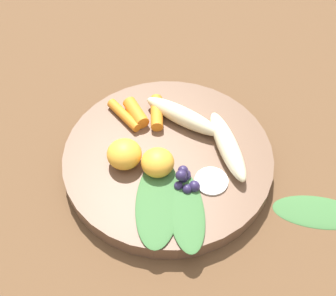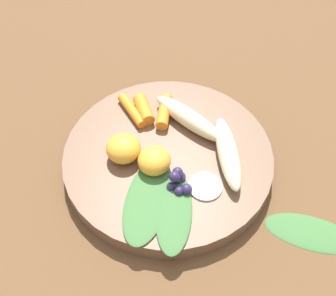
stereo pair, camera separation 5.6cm
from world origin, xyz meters
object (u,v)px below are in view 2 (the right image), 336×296
object	(u,v)px
banana_peeled_right	(228,153)
orange_segment_near	(154,161)
banana_peeled_left	(189,118)
kale_leaf_stray	(311,232)
bowl	(168,158)

from	to	relation	value
banana_peeled_right	orange_segment_near	xyz separation A→B (m)	(0.08, -0.05, 0.00)
banana_peeled_left	banana_peeled_right	distance (m)	0.08
kale_leaf_stray	bowl	bearing A→B (deg)	165.86
bowl	banana_peeled_right	distance (m)	0.08
banana_peeled_left	kale_leaf_stray	bearing A→B (deg)	176.22
bowl	kale_leaf_stray	xyz separation A→B (m)	(-0.07, 0.20, -0.01)
banana_peeled_right	kale_leaf_stray	world-z (taller)	banana_peeled_right
bowl	orange_segment_near	distance (m)	0.04
banana_peeled_right	orange_segment_near	world-z (taller)	orange_segment_near
bowl	kale_leaf_stray	world-z (taller)	bowl
bowl	banana_peeled_left	world-z (taller)	banana_peeled_left
bowl	banana_peeled_right	bearing A→B (deg)	131.81
orange_segment_near	banana_peeled_left	bearing A→B (deg)	-161.45
bowl	orange_segment_near	world-z (taller)	orange_segment_near
orange_segment_near	kale_leaf_stray	bearing A→B (deg)	117.11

